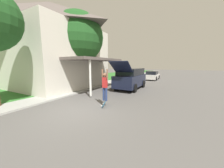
# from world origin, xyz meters

# --- Properties ---
(ground_plane) EXTENTS (120.00, 120.00, 0.00)m
(ground_plane) POSITION_xyz_m (0.00, 0.00, 0.00)
(ground_plane) COLOR #54514F
(lawn) EXTENTS (10.00, 80.00, 0.08)m
(lawn) POSITION_xyz_m (-8.00, 6.00, 0.04)
(lawn) COLOR #2D6B28
(lawn) RESTS_ON ground_plane
(sidewalk) EXTENTS (1.80, 80.00, 0.10)m
(sidewalk) POSITION_xyz_m (-3.60, 6.00, 0.05)
(sidewalk) COLOR #9E9E99
(sidewalk) RESTS_ON ground_plane
(house) EXTENTS (12.17, 9.16, 8.86)m
(house) POSITION_xyz_m (-7.89, 4.63, 4.68)
(house) COLOR beige
(house) RESTS_ON lawn
(lawn_tree_far) EXTENTS (4.95, 4.95, 7.39)m
(lawn_tree_far) POSITION_xyz_m (-4.28, 4.83, 4.99)
(lawn_tree_far) COLOR brown
(lawn_tree_far) RESTS_ON lawn
(suv_parked) EXTENTS (2.07, 5.19, 2.70)m
(suv_parked) POSITION_xyz_m (0.41, 7.08, 1.09)
(suv_parked) COLOR black
(suv_parked) RESTS_ON ground_plane
(car_down_street) EXTENTS (1.91, 4.24, 1.38)m
(car_down_street) POSITION_xyz_m (0.70, 16.25, 0.66)
(car_down_street) COLOR silver
(car_down_street) RESTS_ON ground_plane
(skateboarder) EXTENTS (0.41, 0.21, 1.85)m
(skateboarder) POSITION_xyz_m (0.95, 1.37, 1.28)
(skateboarder) COLOR navy
(skateboarder) RESTS_ON ground_plane
(skateboard) EXTENTS (0.37, 0.75, 0.36)m
(skateboard) POSITION_xyz_m (0.98, 1.25, 0.21)
(skateboard) COLOR #236B99
(skateboard) RESTS_ON ground_plane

